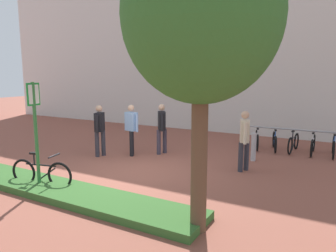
% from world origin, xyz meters
% --- Properties ---
extents(ground_plane, '(60.00, 60.00, 0.00)m').
position_xyz_m(ground_plane, '(0.00, 0.00, 0.00)').
color(ground_plane, brown).
extents(building_facade, '(28.00, 1.20, 10.00)m').
position_xyz_m(building_facade, '(0.00, 7.58, 5.00)').
color(building_facade, silver).
rests_on(building_facade, ground).
extents(planter_strip, '(7.00, 1.10, 0.16)m').
position_xyz_m(planter_strip, '(-0.49, -2.21, 0.08)').
color(planter_strip, '#336028').
rests_on(planter_strip, ground).
extents(tree_sidewalk, '(2.57, 2.57, 5.06)m').
position_xyz_m(tree_sidewalk, '(2.93, -2.24, 3.62)').
color(tree_sidewalk, brown).
rests_on(tree_sidewalk, ground).
extents(parking_sign_post, '(0.08, 0.36, 2.55)m').
position_xyz_m(parking_sign_post, '(-1.22, -2.21, 1.66)').
color(parking_sign_post, '#2D7238').
rests_on(parking_sign_post, ground).
extents(bike_at_sign, '(1.65, 0.52, 0.86)m').
position_xyz_m(bike_at_sign, '(-1.28, -2.09, 0.35)').
color(bike_at_sign, black).
rests_on(bike_at_sign, ground).
extents(bike_rack_cluster, '(3.21, 1.60, 0.83)m').
position_xyz_m(bike_rack_cluster, '(3.58, 4.60, 0.35)').
color(bike_rack_cluster, '#99999E').
rests_on(bike_rack_cluster, ground).
extents(bollard_steel, '(0.16, 0.16, 0.90)m').
position_xyz_m(bollard_steel, '(2.64, 2.77, 0.45)').
color(bollard_steel, '#ADADB2').
rests_on(bollard_steel, ground).
extents(person_shirt_blue, '(0.36, 0.58, 1.72)m').
position_xyz_m(person_shirt_blue, '(2.66, 1.56, 0.98)').
color(person_shirt_blue, '#2D2D38').
rests_on(person_shirt_blue, ground).
extents(person_shirt_white, '(0.60, 0.36, 1.72)m').
position_xyz_m(person_shirt_white, '(-1.15, 1.47, 0.98)').
color(person_shirt_white, black).
rests_on(person_shirt_white, ground).
extents(person_suited_navy, '(0.38, 0.57, 1.72)m').
position_xyz_m(person_suited_navy, '(-1.99, 0.85, 0.98)').
color(person_suited_navy, '#2D2D38').
rests_on(person_suited_navy, ground).
extents(person_suited_dark, '(0.43, 0.52, 1.72)m').
position_xyz_m(person_suited_dark, '(-0.36, 2.14, 0.98)').
color(person_suited_dark, '#383342').
rests_on(person_suited_dark, ground).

